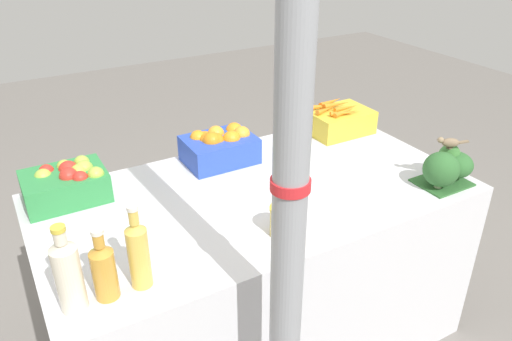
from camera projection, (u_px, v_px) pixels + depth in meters
name	position (u px, v px, depth m)	size (l,w,h in m)	color
ground_plane	(256.00, 336.00, 2.50)	(10.00, 10.00, 0.00)	slate
market_table	(256.00, 270.00, 2.30)	(1.80, 0.95, 0.84)	silver
support_pole	(289.00, 222.00, 1.31)	(0.11, 0.11, 2.33)	gray
apple_crate	(67.00, 183.00, 2.02)	(0.32, 0.24, 0.16)	#2D8442
orange_crate	(219.00, 146.00, 2.32)	(0.32, 0.24, 0.16)	#2847B7
carrot_crate	(339.00, 120.00, 2.62)	(0.32, 0.24, 0.16)	gold
broccoli_pile	(447.00, 167.00, 2.12)	(0.26, 0.19, 0.17)	#2D602D
juice_bottle_cloudy	(68.00, 274.00, 1.44)	(0.08, 0.08, 0.29)	beige
juice_bottle_amber	(104.00, 270.00, 1.49)	(0.07, 0.07, 0.25)	gold
juice_bottle_golden	(138.00, 253.00, 1.53)	(0.07, 0.07, 0.29)	gold
pickle_jar	(284.00, 221.00, 1.80)	(0.11, 0.11, 0.12)	#DBBC56
sparrow_bird	(449.00, 142.00, 2.07)	(0.12, 0.08, 0.05)	#4C3D2D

